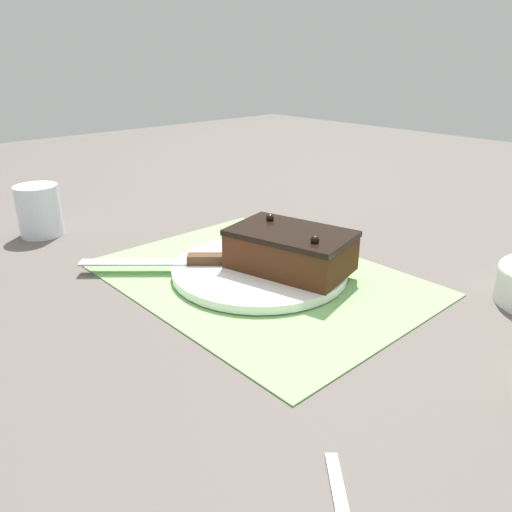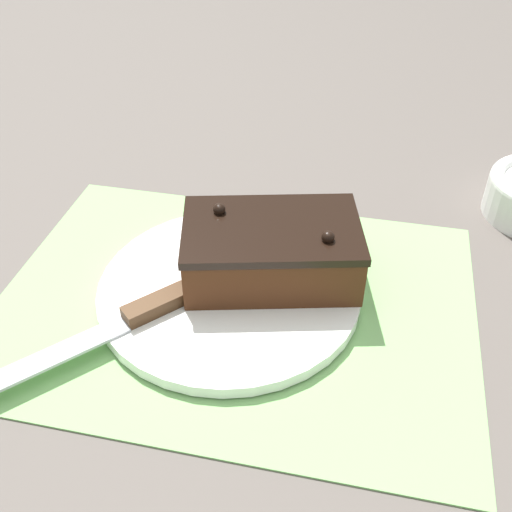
% 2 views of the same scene
% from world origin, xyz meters
% --- Properties ---
extents(ground_plane, '(3.00, 3.00, 0.00)m').
position_xyz_m(ground_plane, '(0.00, 0.00, 0.00)').
color(ground_plane, '#544C47').
extents(placemat_woven, '(0.46, 0.34, 0.00)m').
position_xyz_m(placemat_woven, '(0.00, 0.00, 0.00)').
color(placemat_woven, '#7AB266').
rests_on(placemat_woven, ground_plane).
extents(cake_plate, '(0.26, 0.26, 0.01)m').
position_xyz_m(cake_plate, '(-0.01, 0.01, 0.01)').
color(cake_plate, white).
rests_on(cake_plate, placemat_woven).
extents(chocolate_cake, '(0.19, 0.14, 0.07)m').
position_xyz_m(chocolate_cake, '(0.03, 0.03, 0.05)').
color(chocolate_cake, '#472614').
rests_on(chocolate_cake, cake_plate).
extents(serving_knife, '(0.17, 0.19, 0.01)m').
position_xyz_m(serving_knife, '(-0.09, -0.07, 0.02)').
color(serving_knife, '#472D19').
rests_on(serving_knife, cake_plate).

